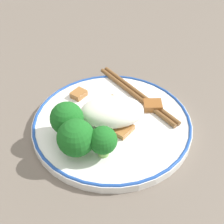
# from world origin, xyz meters

# --- Properties ---
(ground_plane) EXTENTS (3.00, 3.00, 0.00)m
(ground_plane) POSITION_xyz_m (0.00, 0.00, 0.00)
(ground_plane) COLOR #665B51
(plate) EXTENTS (0.26, 0.26, 0.02)m
(plate) POSITION_xyz_m (0.00, 0.00, 0.01)
(plate) COLOR white
(plate) RESTS_ON ground_plane
(rice_mound) EXTENTS (0.10, 0.07, 0.04)m
(rice_mound) POSITION_xyz_m (0.00, 0.00, 0.03)
(rice_mound) COLOR white
(rice_mound) RESTS_ON plate
(broccoli_back_left) EXTENTS (0.05, 0.05, 0.06)m
(broccoli_back_left) POSITION_xyz_m (-0.07, -0.02, 0.05)
(broccoli_back_left) COLOR #7FB756
(broccoli_back_left) RESTS_ON plate
(broccoli_back_center) EXTENTS (0.06, 0.06, 0.06)m
(broccoli_back_center) POSITION_xyz_m (-0.06, -0.06, 0.04)
(broccoli_back_center) COLOR #7FB756
(broccoli_back_center) RESTS_ON plate
(broccoli_back_right) EXTENTS (0.04, 0.04, 0.05)m
(broccoli_back_right) POSITION_xyz_m (-0.02, -0.07, 0.04)
(broccoli_back_right) COLOR #7FB756
(broccoli_back_right) RESTS_ON plate
(meat_near_front) EXTENTS (0.04, 0.04, 0.01)m
(meat_near_front) POSITION_xyz_m (0.01, 0.03, 0.02)
(meat_near_front) COLOR brown
(meat_near_front) RESTS_ON plate
(meat_near_left) EXTENTS (0.03, 0.03, 0.01)m
(meat_near_left) POSITION_xyz_m (-0.03, 0.02, 0.02)
(meat_near_left) COLOR brown
(meat_near_left) RESTS_ON plate
(meat_near_right) EXTENTS (0.03, 0.03, 0.01)m
(meat_near_right) POSITION_xyz_m (0.07, 0.03, 0.02)
(meat_near_right) COLOR brown
(meat_near_right) RESTS_ON plate
(meat_near_back) EXTENTS (0.03, 0.03, 0.01)m
(meat_near_back) POSITION_xyz_m (-0.05, 0.07, 0.02)
(meat_near_back) COLOR #9E6633
(meat_near_back) RESTS_ON plate
(meat_on_rice_edge) EXTENTS (0.04, 0.04, 0.01)m
(meat_on_rice_edge) POSITION_xyz_m (0.01, -0.03, 0.02)
(meat_on_rice_edge) COLOR #9E6633
(meat_on_rice_edge) RESTS_ON plate
(chopsticks) EXTENTS (0.12, 0.18, 0.01)m
(chopsticks) POSITION_xyz_m (0.05, 0.06, 0.02)
(chopsticks) COLOR brown
(chopsticks) RESTS_ON plate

